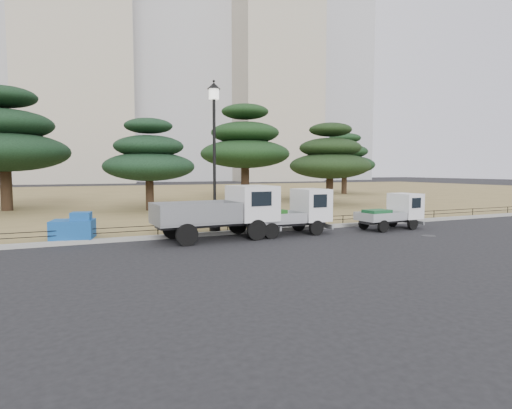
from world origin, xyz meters
name	(u,v)px	position (x,y,z in m)	size (l,w,h in m)	color
ground	(277,242)	(0.00, 0.00, 0.00)	(220.00, 220.00, 0.00)	black
lawn	(143,196)	(0.00, 30.60, 0.07)	(120.00, 56.00, 0.15)	olive
curb	(250,231)	(0.00, 2.60, 0.08)	(120.00, 0.25, 0.16)	gray
truck_large	(223,210)	(-1.63, 1.58, 1.18)	(4.94, 2.17, 2.12)	black
truck_kei_front	(293,212)	(1.56, 1.57, 0.96)	(3.70, 1.68, 1.94)	black
truck_kei_rear	(393,212)	(6.58, 1.02, 0.82)	(3.24, 1.58, 1.65)	black
street_lamp	(214,131)	(-1.53, 2.90, 4.38)	(0.56, 0.56, 6.26)	black
pipe_fence	(249,223)	(0.00, 2.75, 0.44)	(38.00, 0.04, 0.40)	black
tarp_pile	(74,228)	(-7.11, 3.16, 0.55)	(1.74, 1.44, 1.01)	#144E9D
manhole	(428,236)	(6.50, -1.20, 0.01)	(0.60, 0.60, 0.01)	#2D2D30
pine_west_near	(4,139)	(-10.78, 17.00, 4.68)	(7.85, 7.85, 7.85)	black
pine_center_left	(149,157)	(-2.36, 13.51, 3.55)	(5.80, 5.80, 5.89)	black
pine_center_right	(245,144)	(7.27, 20.57, 4.98)	(7.86, 7.86, 8.34)	black
pine_east_near	(330,158)	(10.72, 12.43, 3.66)	(6.02, 6.02, 6.08)	black
pine_east_far	(345,159)	(20.47, 24.13, 3.94)	(6.54, 6.54, 6.57)	black
tower_center_left	(72,51)	(-5.00, 85.00, 27.50)	(22.00, 20.00, 55.00)	#AAA08C
tower_center_right	(170,20)	(18.00, 95.00, 40.00)	(26.00, 24.00, 80.00)	#A0A0A5
tower_east	(271,83)	(40.00, 82.00, 24.00)	(20.00, 18.00, 48.00)	#AAA08C
tower_far_east	(317,54)	(58.00, 90.00, 35.00)	(24.00, 20.00, 70.00)	#A0A0A5
radio_tower	(368,73)	(72.00, 85.00, 30.04)	(1.80, 1.80, 63.00)	#D83F33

